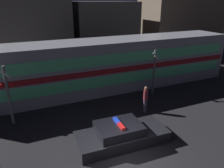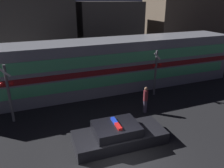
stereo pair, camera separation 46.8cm
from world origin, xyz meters
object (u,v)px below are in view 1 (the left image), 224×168
Objects in this scene: train at (106,65)px; police_car at (121,135)px; crossing_signal_near at (154,71)px; pedestrian at (146,99)px.

train reaches higher than police_car.
train is 3.87m from crossing_signal_near.
crossing_signal_near is (2.06, 2.19, 1.02)m from pedestrian.
train is 6.34× the size of crossing_signal_near.
train is at bearing 99.88° from pedestrian.
train is at bearing 76.08° from police_car.
train is 12.48× the size of pedestrian.
crossing_signal_near is (4.93, 4.53, 1.48)m from police_car.
police_car is 1.37× the size of crossing_signal_near.
police_car is (-2.04, -7.10, -1.56)m from train.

